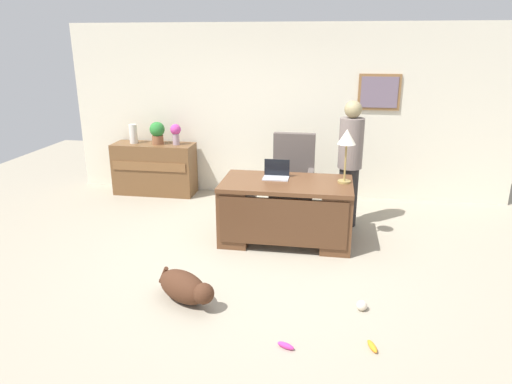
% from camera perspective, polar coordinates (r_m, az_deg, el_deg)
% --- Properties ---
extents(ground_plane, '(12.00, 12.00, 0.00)m').
position_cam_1_polar(ground_plane, '(5.39, 0.44, -8.64)').
color(ground_plane, '#9E937F').
extents(back_wall, '(7.00, 0.16, 2.70)m').
position_cam_1_polar(back_wall, '(7.47, 3.66, 9.82)').
color(back_wall, beige).
rests_on(back_wall, ground_plane).
extents(desk, '(1.61, 0.89, 0.78)m').
position_cam_1_polar(desk, '(5.79, 3.71, -2.21)').
color(desk, brown).
rests_on(desk, ground_plane).
extents(credenza, '(1.32, 0.50, 0.84)m').
position_cam_1_polar(credenza, '(7.82, -12.37, 2.83)').
color(credenza, brown).
rests_on(credenza, ground_plane).
extents(armchair, '(0.60, 0.59, 1.17)m').
position_cam_1_polar(armchair, '(6.71, 4.53, 1.48)').
color(armchair, '#564C47').
rests_on(armchair, ground_plane).
extents(person_standing, '(0.32, 0.32, 1.70)m').
position_cam_1_polar(person_standing, '(6.29, 11.48, 3.54)').
color(person_standing, '#262323').
rests_on(person_standing, ground_plane).
extents(dog_lying, '(0.69, 0.57, 0.30)m').
position_cam_1_polar(dog_lying, '(4.62, -8.70, -11.54)').
color(dog_lying, '#472819').
rests_on(dog_lying, ground_plane).
extents(laptop, '(0.32, 0.22, 0.22)m').
position_cam_1_polar(laptop, '(5.84, 2.52, 2.30)').
color(laptop, '#B2B5BA').
rests_on(laptop, desk).
extents(desk_lamp, '(0.22, 0.22, 0.66)m').
position_cam_1_polar(desk_lamp, '(5.63, 11.12, 6.26)').
color(desk_lamp, '#9E8447').
rests_on(desk_lamp, desk).
extents(vase_with_flowers, '(0.17, 0.17, 0.33)m').
position_cam_1_polar(vase_with_flowers, '(7.55, -9.87, 7.25)').
color(vase_with_flowers, '#AD93A2').
rests_on(vase_with_flowers, credenza).
extents(vase_empty, '(0.13, 0.13, 0.31)m').
position_cam_1_polar(vase_empty, '(7.82, -14.89, 6.95)').
color(vase_empty, silver).
rests_on(vase_empty, credenza).
extents(potted_plant, '(0.24, 0.24, 0.36)m').
position_cam_1_polar(potted_plant, '(7.66, -12.07, 7.25)').
color(potted_plant, brown).
rests_on(potted_plant, credenza).
extents(dog_toy_ball, '(0.10, 0.10, 0.10)m').
position_cam_1_polar(dog_toy_ball, '(4.60, 12.90, -13.47)').
color(dog_toy_ball, beige).
rests_on(dog_toy_ball, ground_plane).
extents(dog_toy_bone, '(0.10, 0.17, 0.05)m').
position_cam_1_polar(dog_toy_bone, '(4.14, 14.13, -17.95)').
color(dog_toy_bone, orange).
rests_on(dog_toy_bone, ground_plane).
extents(dog_toy_plush, '(0.16, 0.11, 0.05)m').
position_cam_1_polar(dog_toy_plush, '(4.04, 3.68, -18.37)').
color(dog_toy_plush, '#D8338C').
rests_on(dog_toy_plush, ground_plane).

